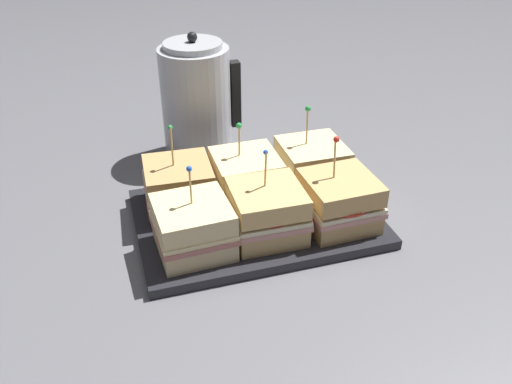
# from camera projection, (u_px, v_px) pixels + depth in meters

# --- Properties ---
(ground_plane) EXTENTS (6.00, 6.00, 0.00)m
(ground_plane) POSITION_uv_depth(u_px,v_px,m) (256.00, 222.00, 0.97)
(ground_plane) COLOR slate
(serving_platter) EXTENTS (0.42, 0.29, 0.02)m
(serving_platter) POSITION_uv_depth(u_px,v_px,m) (256.00, 218.00, 0.96)
(serving_platter) COLOR #232328
(serving_platter) RESTS_ON ground_plane
(sandwich_front_left) EXTENTS (0.13, 0.13, 0.15)m
(sandwich_front_left) POSITION_uv_depth(u_px,v_px,m) (193.00, 227.00, 0.85)
(sandwich_front_left) COLOR beige
(sandwich_front_left) RESTS_ON serving_platter
(sandwich_front_center) EXTENTS (0.12, 0.12, 0.15)m
(sandwich_front_center) POSITION_uv_depth(u_px,v_px,m) (267.00, 212.00, 0.89)
(sandwich_front_center) COLOR tan
(sandwich_front_center) RESTS_ON serving_platter
(sandwich_front_right) EXTENTS (0.12, 0.12, 0.16)m
(sandwich_front_right) POSITION_uv_depth(u_px,v_px,m) (339.00, 201.00, 0.91)
(sandwich_front_right) COLOR tan
(sandwich_front_right) RESTS_ON serving_platter
(sandwich_back_left) EXTENTS (0.13, 0.13, 0.16)m
(sandwich_back_left) POSITION_uv_depth(u_px,v_px,m) (179.00, 186.00, 0.96)
(sandwich_back_left) COLOR tan
(sandwich_back_left) RESTS_ON serving_platter
(sandwich_back_center) EXTENTS (0.12, 0.12, 0.15)m
(sandwich_back_center) POSITION_uv_depth(u_px,v_px,m) (247.00, 176.00, 0.99)
(sandwich_back_center) COLOR beige
(sandwich_back_center) RESTS_ON serving_platter
(sandwich_back_right) EXTENTS (0.12, 0.12, 0.16)m
(sandwich_back_right) POSITION_uv_depth(u_px,v_px,m) (312.00, 166.00, 1.02)
(sandwich_back_right) COLOR beige
(sandwich_back_right) RESTS_ON serving_platter
(kettle_steel) EXTENTS (0.17, 0.14, 0.27)m
(kettle_steel) POSITION_uv_depth(u_px,v_px,m) (197.00, 102.00, 1.12)
(kettle_steel) COLOR #B7BABF
(kettle_steel) RESTS_ON ground_plane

